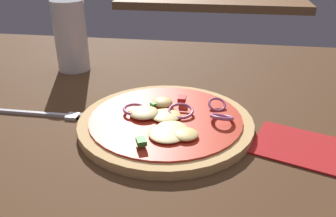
% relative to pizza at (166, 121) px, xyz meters
% --- Properties ---
extents(dining_table, '(1.40, 0.94, 0.03)m').
position_rel_pizza_xyz_m(dining_table, '(0.03, -0.00, -0.03)').
color(dining_table, '#4C301C').
rests_on(dining_table, ground).
extents(pizza, '(0.26, 0.26, 0.03)m').
position_rel_pizza_xyz_m(pizza, '(0.00, 0.00, 0.00)').
color(pizza, tan).
rests_on(pizza, dining_table).
extents(fork, '(0.19, 0.02, 0.01)m').
position_rel_pizza_xyz_m(fork, '(-0.19, 0.01, -0.01)').
color(fork, silver).
rests_on(fork, dining_table).
extents(beer_glass, '(0.07, 0.07, 0.14)m').
position_rel_pizza_xyz_m(beer_glass, '(-0.23, 0.22, 0.06)').
color(beer_glass, silver).
rests_on(beer_glass, dining_table).
extents(napkin, '(0.16, 0.13, 0.00)m').
position_rel_pizza_xyz_m(napkin, '(0.19, -0.03, -0.01)').
color(napkin, '#B21E1E').
rests_on(napkin, dining_table).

